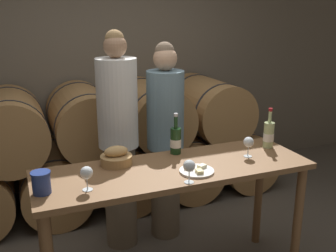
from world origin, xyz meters
The scene contains 13 objects.
stone_wall_back centered at (0.00, 2.07, 1.60)m, with size 10.00×0.12×3.20m.
barrel_stack centered at (0.00, 1.47, 0.57)m, with size 3.36×0.97×1.23m.
tasting_table centered at (0.00, 0.00, 0.79)m, with size 1.85×0.61×0.92m.
person_left centered at (-0.21, 0.66, 0.92)m, with size 0.32×0.32×1.79m.
person_right centered at (0.19, 0.66, 0.87)m, with size 0.31×0.31×1.69m.
wine_bottle_red centered at (0.10, 0.23, 1.02)m, with size 0.08×0.08×0.30m.
wine_bottle_white centered at (0.81, 0.10, 1.02)m, with size 0.08×0.08×0.31m.
blue_crock centered at (-0.86, -0.08, 0.99)m, with size 0.11×0.11×0.13m.
bread_basket centered at (-0.35, 0.19, 0.97)m, with size 0.22×0.22×0.13m.
cheese_plate centered at (0.10, -0.14, 0.93)m, with size 0.23×0.23×0.04m.
wine_glass_far_left centered at (-0.61, -0.14, 1.03)m, with size 0.07×0.07×0.15m.
wine_glass_left centered at (-0.02, -0.26, 1.03)m, with size 0.07×0.07×0.15m.
wine_glass_center centered at (0.56, -0.02, 1.03)m, with size 0.07×0.07×0.15m.
Camera 1 is at (-0.94, -2.25, 1.93)m, focal length 42.00 mm.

